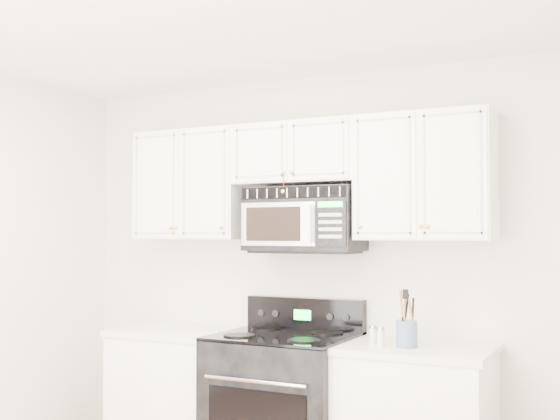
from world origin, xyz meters
The scene contains 8 objects.
room centered at (0.00, 0.00, 1.30)m, with size 3.51×3.51×2.61m.
base_cabinet_left centered at (-0.80, 1.44, 0.43)m, with size 0.86×0.65×0.92m.
range centered at (-0.02, 1.40, 0.48)m, with size 0.83×0.75×1.14m.
upper_cabinets centered at (0.00, 1.58, 1.93)m, with size 2.44×0.37×0.75m.
microwave centered at (0.04, 1.56, 1.65)m, with size 0.73×0.42×0.40m.
utensil_crock centered at (0.77, 1.36, 1.00)m, with size 0.12×0.12×0.32m.
shaker_salt centered at (0.56, 1.38, 0.97)m, with size 0.05×0.05×0.11m.
shaker_pepper centered at (0.63, 1.32, 0.98)m, with size 0.05×0.05×0.11m.
Camera 1 is at (1.91, -2.50, 1.56)m, focal length 45.00 mm.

